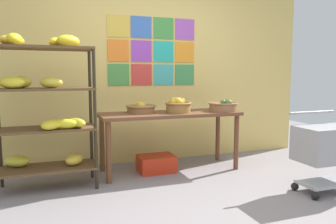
% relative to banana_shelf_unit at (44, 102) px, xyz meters
% --- Properties ---
extents(ground, '(9.51, 9.51, 0.00)m').
position_rel_banana_shelf_unit_xyz_m(ground, '(1.30, -1.02, -0.93)').
color(ground, gray).
extents(back_wall_with_art, '(4.93, 0.07, 2.92)m').
position_rel_banana_shelf_unit_xyz_m(back_wall_with_art, '(1.30, 0.76, 0.53)').
color(back_wall_with_art, '#E4C367').
rests_on(back_wall_with_art, ground).
extents(banana_shelf_unit, '(0.99, 0.55, 1.62)m').
position_rel_banana_shelf_unit_xyz_m(banana_shelf_unit, '(0.00, 0.00, 0.00)').
color(banana_shelf_unit, '#2D2618').
rests_on(banana_shelf_unit, ground).
extents(display_table, '(1.75, 0.61, 0.74)m').
position_rel_banana_shelf_unit_xyz_m(display_table, '(1.46, 0.19, -0.28)').
color(display_table, brown).
rests_on(display_table, ground).
extents(fruit_basket_left, '(0.37, 0.37, 0.15)m').
position_rel_banana_shelf_unit_xyz_m(fruit_basket_left, '(2.16, 0.09, -0.13)').
color(fruit_basket_left, '#93643E').
rests_on(fruit_basket_left, display_table).
extents(fruit_basket_centre, '(0.37, 0.37, 0.14)m').
position_rel_banana_shelf_unit_xyz_m(fruit_basket_centre, '(1.11, 0.28, -0.13)').
color(fruit_basket_centre, olive).
rests_on(fruit_basket_centre, display_table).
extents(fruit_basket_right, '(0.33, 0.33, 0.19)m').
position_rel_banana_shelf_unit_xyz_m(fruit_basket_right, '(1.55, 0.15, -0.10)').
color(fruit_basket_right, olive).
rests_on(fruit_basket_right, display_table).
extents(produce_crate_under_table, '(0.45, 0.33, 0.20)m').
position_rel_banana_shelf_unit_xyz_m(produce_crate_under_table, '(1.28, 0.19, -0.83)').
color(produce_crate_under_table, red).
rests_on(produce_crate_under_table, ground).
extents(shopping_cart, '(0.61, 0.43, 0.82)m').
position_rel_banana_shelf_unit_xyz_m(shopping_cart, '(2.71, -1.08, -0.45)').
color(shopping_cart, black).
rests_on(shopping_cart, ground).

